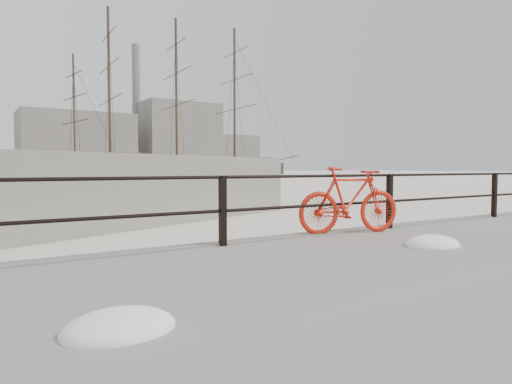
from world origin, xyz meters
TOP-DOWN VIEW (x-y plane):
  - ground at (0.00, 0.00)m, footprint 400.00×400.00m
  - guardrail at (0.00, -0.15)m, footprint 28.00×0.10m
  - bicycle at (-4.61, -0.25)m, footprint 1.88×0.73m
  - barque_black at (29.15, 85.56)m, footprint 62.34×23.30m
  - schooner_mid at (-0.37, 74.67)m, footprint 31.40×16.53m
  - industrial_west at (20.00, 140.00)m, footprint 32.00×18.00m
  - industrial_mid at (55.00, 145.00)m, footprint 26.00×20.00m
  - industrial_east at (78.00, 150.00)m, footprint 20.00×16.00m
  - smokestack at (42.00, 150.00)m, footprint 2.80×2.80m

SIDE VIEW (x-z plane):
  - ground at x=0.00m, z-range 0.00..0.00m
  - barque_black at x=29.15m, z-range -17.31..17.31m
  - schooner_mid at x=-0.37m, z-range -10.74..10.74m
  - guardrail at x=0.00m, z-range 0.35..1.35m
  - bicycle at x=-4.61m, z-range 0.35..1.48m
  - industrial_east at x=78.00m, z-range 0.00..14.00m
  - industrial_west at x=20.00m, z-range 0.00..18.00m
  - industrial_mid at x=55.00m, z-range 0.00..24.00m
  - smokestack at x=42.00m, z-range 0.00..44.00m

